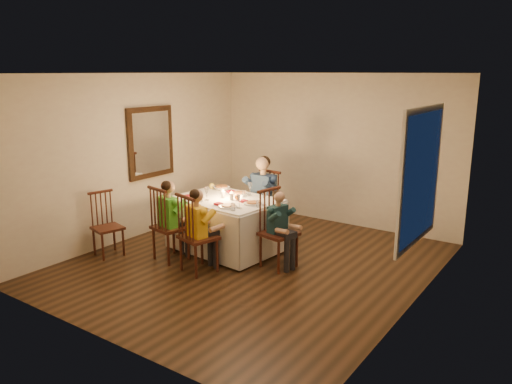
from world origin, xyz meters
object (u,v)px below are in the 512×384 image
Objects in this scene: chair_adult at (262,237)px; chair_end at (278,267)px; dining_table at (226,213)px; chair_near_right at (199,271)px; child_yellow at (199,271)px; adult at (262,237)px; child_teal at (278,267)px; child_green at (172,259)px; chair_near_left at (172,259)px; serving_bowl at (221,188)px; chair_extra at (110,255)px.

chair_adult is 1.00× the size of chair_end.
chair_adult is 1.28m from chair_end.
dining_table is 0.98m from chair_adult.
child_yellow is (0.00, 0.00, 0.00)m from chair_near_right.
dining_table is 1.49× the size of chair_adult.
chair_near_right is at bearing 144.12° from chair_end.
adult is 1.17× the size of child_yellow.
chair_near_right is 1.09m from child_teal.
chair_end is (0.89, -0.92, 0.00)m from chair_adult.
child_yellow reaches higher than child_teal.
child_teal is at bearing -40.37° from chair_adult.
child_yellow is at bearing -81.27° from chair_adult.
chair_near_right is 0.94× the size of child_green.
chair_near_left is (-0.40, -0.76, -0.57)m from dining_table.
child_green is (-0.61, 0.10, 0.00)m from chair_near_right.
chair_adult is 0.00m from adult.
child_green is at bearing -0.00° from chair_near_left.
chair_adult is 4.50× the size of serving_bowl.
chair_near_left is 1.01× the size of child_teal.
dining_table is 1.06m from child_yellow.
child_yellow is (-0.80, -0.74, 0.00)m from chair_end.
child_green is (-0.40, -0.76, -0.57)m from dining_table.
adult is 1.23× the size of child_teal.
chair_end is 1.15× the size of chair_extra.
child_green reaches higher than chair_adult.
chair_adult is 2.40m from chair_extra.
child_yellow is 1.06× the size of child_teal.
chair_end is at bearing -144.69° from chair_near_left.
serving_bowl is at bearing 81.12° from child_teal.
child_yellow is at bearing -64.22° from serving_bowl.
chair_near_right is at bearing -178.33° from chair_near_left.
chair_near_left is 1.55m from chair_end.
child_teal is at bearing -122.27° from chair_near_right.
chair_extra is 0.82× the size of child_green.
chair_adult is 0.94× the size of child_green.
adult is 1.66m from child_yellow.
adult reaches higher than chair_adult.
chair_end is at bearing -122.27° from child_yellow.
serving_bowl is (-0.39, 0.39, 0.26)m from dining_table.
child_green is at bearing 5.58° from child_yellow.
chair_near_right is 0.82× the size of adult.
chair_end is 1.71m from serving_bowl.
dining_table is 1.49× the size of chair_end.
dining_table is at bearing -61.12° from child_yellow.
child_green reaches higher than child_yellow.
adult is at bearing 55.61° from chair_end.
adult is at bearing -71.68° from chair_near_right.
chair_extra is 1.51m from child_yellow.
child_teal is 4.47× the size of serving_bowl.
chair_near_left is 1.42m from serving_bowl.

